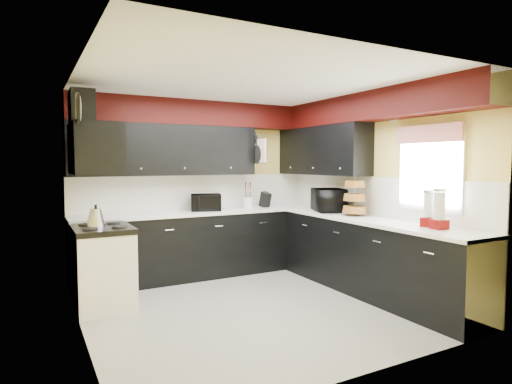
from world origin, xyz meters
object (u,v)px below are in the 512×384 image
utensil_crock (248,203)px  knife_block (265,200)px  microwave (329,200)px  kettle (96,217)px  toaster_oven (206,202)px

utensil_crock → knife_block: size_ratio=0.71×
utensil_crock → knife_block: (0.29, -0.02, 0.03)m
microwave → knife_block: size_ratio=2.52×
kettle → utensil_crock: bearing=15.6°
toaster_oven → microwave: 1.75m
microwave → utensil_crock: (-0.81, 0.92, -0.08)m
microwave → knife_block: bearing=51.5°
knife_block → kettle: 2.63m
microwave → kettle: (-3.07, 0.29, -0.09)m
toaster_oven → kettle: (-1.58, -0.61, -0.05)m
kettle → knife_block: bearing=13.6°
knife_block → microwave: bearing=-71.1°
toaster_oven → utensil_crock: (0.69, 0.02, -0.04)m
knife_block → kettle: knife_block is taller
knife_block → kettle: (-2.55, -0.62, -0.04)m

